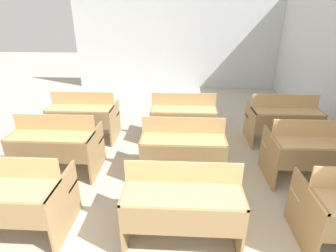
# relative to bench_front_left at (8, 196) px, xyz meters

# --- Properties ---
(wall_back) EXTENTS (6.33, 0.06, 2.84)m
(wall_back) POSITION_rel_bench_front_left_xyz_m (1.66, 6.25, 0.94)
(wall_back) COLOR silver
(wall_back) RESTS_ON ground_plane
(bench_front_left) EXTENTS (1.18, 0.74, 0.93)m
(bench_front_left) POSITION_rel_bench_front_left_xyz_m (0.00, 0.00, 0.00)
(bench_front_left) COLOR #95774C
(bench_front_left) RESTS_ON ground_plane
(bench_front_center) EXTENTS (1.18, 0.74, 0.93)m
(bench_front_center) POSITION_rel_bench_front_left_xyz_m (1.86, 0.00, 0.00)
(bench_front_center) COLOR #93754A
(bench_front_center) RESTS_ON ground_plane
(bench_second_left) EXTENTS (1.18, 0.74, 0.93)m
(bench_second_left) POSITION_rel_bench_front_left_xyz_m (-0.01, 1.19, 0.00)
(bench_second_left) COLOR olive
(bench_second_left) RESTS_ON ground_plane
(bench_second_center) EXTENTS (1.18, 0.74, 0.93)m
(bench_second_center) POSITION_rel_bench_front_left_xyz_m (1.86, 1.19, 0.00)
(bench_second_center) COLOR olive
(bench_second_center) RESTS_ON ground_plane
(bench_second_right) EXTENTS (1.18, 0.74, 0.93)m
(bench_second_right) POSITION_rel_bench_front_left_xyz_m (3.69, 1.18, 0.00)
(bench_second_right) COLOR #97794F
(bench_second_right) RESTS_ON ground_plane
(bench_third_left) EXTENTS (1.18, 0.74, 0.93)m
(bench_third_left) POSITION_rel_bench_front_left_xyz_m (-0.01, 2.35, 0.00)
(bench_third_left) COLOR #97784E
(bench_third_left) RESTS_ON ground_plane
(bench_third_center) EXTENTS (1.18, 0.74, 0.93)m
(bench_third_center) POSITION_rel_bench_front_left_xyz_m (1.87, 2.38, 0.00)
(bench_third_center) COLOR #95774D
(bench_third_center) RESTS_ON ground_plane
(bench_third_right) EXTENTS (1.18, 0.74, 0.93)m
(bench_third_right) POSITION_rel_bench_front_left_xyz_m (3.69, 2.39, 0.00)
(bench_third_right) COLOR #9A7C52
(bench_third_right) RESTS_ON ground_plane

